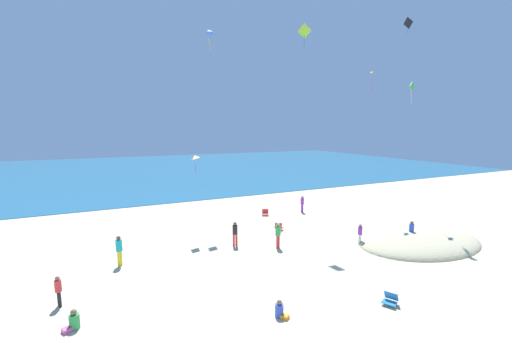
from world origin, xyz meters
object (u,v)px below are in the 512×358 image
(person_4, at_px, (119,248))
(kite_lime, at_px, (304,31))
(beach_chair_far_right, at_px, (265,212))
(person_7, at_px, (360,233))
(beach_chair_near_camera, at_px, (279,227))
(person_0, at_px, (235,232))
(beach_chair_mid_beach, at_px, (390,299))
(person_8, at_px, (302,203))
(kite_blue, at_px, (209,32))
(kite_orange, at_px, (195,157))
(kite_black, at_px, (408,23))
(person_1, at_px, (411,230))
(person_3, at_px, (278,233))
(kite_yellow, at_px, (373,73))
(person_5, at_px, (280,311))
(person_2, at_px, (58,289))
(person_6, at_px, (73,322))
(kite_green, at_px, (412,87))

(person_4, relative_size, kite_lime, 1.12)
(beach_chair_far_right, distance_m, person_7, 9.64)
(beach_chair_near_camera, xyz_separation_m, person_0, (-4.23, -1.59, 0.65))
(beach_chair_mid_beach, distance_m, beach_chair_near_camera, 11.34)
(person_8, height_order, kite_blue, kite_blue)
(person_4, xyz_separation_m, kite_orange, (5.36, 3.25, 4.70))
(beach_chair_far_right, xyz_separation_m, kite_black, (9.35, -6.04, 15.54))
(kite_orange, bearing_deg, beach_chair_far_right, 21.42)
(beach_chair_mid_beach, height_order, person_7, person_7)
(person_1, bearing_deg, kite_blue, 143.26)
(person_8, bearing_deg, beach_chair_near_camera, 99.67)
(person_0, bearing_deg, kite_black, 98.08)
(beach_chair_near_camera, distance_m, beach_chair_far_right, 4.49)
(person_3, bearing_deg, kite_yellow, -111.39)
(kite_blue, height_order, kite_orange, kite_blue)
(person_5, bearing_deg, kite_lime, 111.78)
(person_0, height_order, person_4, person_4)
(beach_chair_near_camera, height_order, person_8, person_8)
(beach_chair_near_camera, relative_size, beach_chair_far_right, 1.02)
(kite_orange, bearing_deg, kite_black, -11.32)
(beach_chair_far_right, bearing_deg, kite_yellow, 80.49)
(beach_chair_mid_beach, xyz_separation_m, kite_black, (11.22, 9.64, 15.55))
(beach_chair_far_right, bearing_deg, person_2, -30.31)
(kite_black, height_order, kite_orange, kite_black)
(beach_chair_far_right, xyz_separation_m, person_3, (-2.94, -7.50, 0.72))
(person_6, height_order, kite_yellow, kite_yellow)
(kite_green, bearing_deg, person_5, -155.41)
(person_4, relative_size, kite_black, 1.14)
(person_2, relative_size, person_5, 1.86)
(kite_orange, bearing_deg, beach_chair_mid_beach, -68.22)
(person_0, bearing_deg, person_3, 65.25)
(person_3, height_order, person_6, person_3)
(beach_chair_near_camera, bearing_deg, person_4, 145.29)
(person_2, bearing_deg, beach_chair_mid_beach, 134.76)
(beach_chair_far_right, distance_m, person_1, 12.04)
(person_2, bearing_deg, kite_blue, -153.24)
(beach_chair_far_right, xyz_separation_m, person_6, (-14.38, -11.62, 0.04))
(kite_yellow, bearing_deg, beach_chair_far_right, 143.07)
(person_3, height_order, kite_orange, kite_orange)
(person_5, bearing_deg, kite_orange, 150.29)
(kite_lime, bearing_deg, person_6, -154.20)
(beach_chair_far_right, height_order, kite_green, kite_green)
(beach_chair_mid_beach, bearing_deg, person_1, -172.39)
(kite_blue, bearing_deg, person_4, -135.39)
(person_0, distance_m, kite_blue, 16.69)
(kite_orange, bearing_deg, beach_chair_near_camera, -15.09)
(kite_lime, bearing_deg, kite_orange, 169.66)
(kite_blue, bearing_deg, beach_chair_far_right, -25.40)
(person_3, xyz_separation_m, kite_black, (12.29, 1.46, 14.82))
(person_1, relative_size, kite_yellow, 1.06)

